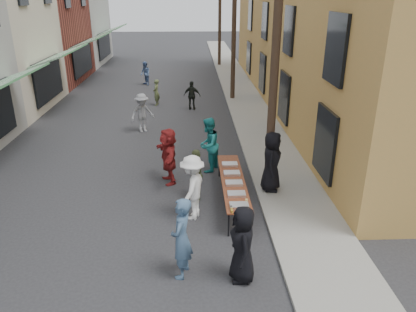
{
  "coord_description": "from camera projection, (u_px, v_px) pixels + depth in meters",
  "views": [
    {
      "loc": [
        1.88,
        -8.82,
        6.03
      ],
      "look_at": [
        2.35,
        2.81,
        1.3
      ],
      "focal_mm": 35.0,
      "sensor_mm": 36.0,
      "label": 1
    }
  ],
  "objects": [
    {
      "name": "building_ochre",
      "position": [
        362.0,
        12.0,
        21.85
      ],
      "size": [
        10.0,
        28.0,
        10.0
      ],
      "primitive_type": "cube",
      "color": "#C08C44",
      "rests_on": "ground"
    },
    {
      "name": "sidewalk",
      "position": [
        244.0,
        98.0,
        24.42
      ],
      "size": [
        2.2,
        60.0,
        0.1
      ],
      "primitive_type": "cube",
      "color": "gray",
      "rests_on": "ground"
    },
    {
      "name": "serving_table",
      "position": [
        233.0,
        181.0,
        12.25
      ],
      "size": [
        0.7,
        4.0,
        0.75
      ],
      "color": "maroon",
      "rests_on": "ground"
    },
    {
      "name": "passerby_right",
      "position": [
        156.0,
        92.0,
        22.91
      ],
      "size": [
        0.42,
        0.58,
        1.47
      ],
      "primitive_type": "imported",
      "rotation": [
        0.0,
        0.0,
        4.57
      ],
      "color": "#556238",
      "rests_on": "ground"
    },
    {
      "name": "guest_front_a",
      "position": [
        243.0,
        244.0,
        8.85
      ],
      "size": [
        0.63,
        0.92,
        1.81
      ],
      "primitive_type": "imported",
      "rotation": [
        0.0,
        0.0,
        -1.51
      ],
      "color": "black",
      "rests_on": "ground"
    },
    {
      "name": "condiment_jar_c",
      "position": [
        231.0,
        208.0,
        10.6
      ],
      "size": [
        0.07,
        0.07,
        0.08
      ],
      "primitive_type": "cylinder",
      "color": "#A57F26",
      "rests_on": "serving_table"
    },
    {
      "name": "utility_pole_mid",
      "position": [
        234.0,
        21.0,
        22.71
      ],
      "size": [
        0.26,
        0.26,
        9.0
      ],
      "primitive_type": "cylinder",
      "color": "#2D2116",
      "rests_on": "ground"
    },
    {
      "name": "guest_front_e",
      "position": [
        196.0,
        174.0,
        12.44
      ],
      "size": [
        0.53,
        1.01,
        1.64
      ],
      "primitive_type": "imported",
      "rotation": [
        0.0,
        0.0,
        -1.43
      ],
      "color": "#555F37",
      "rests_on": "ground"
    },
    {
      "name": "condiment_jar_b",
      "position": [
        232.0,
        209.0,
        10.5
      ],
      "size": [
        0.07,
        0.07,
        0.08
      ],
      "primitive_type": "cylinder",
      "color": "#A57F26",
      "rests_on": "serving_table"
    },
    {
      "name": "passerby_mid",
      "position": [
        192.0,
        96.0,
        22.04
      ],
      "size": [
        0.97,
        0.53,
        1.56
      ],
      "primitive_type": "imported",
      "rotation": [
        0.0,
        0.0,
        2.98
      ],
      "color": "black",
      "rests_on": "ground"
    },
    {
      "name": "guest_front_d",
      "position": [
        192.0,
        188.0,
        11.32
      ],
      "size": [
        1.1,
        1.4,
        1.9
      ],
      "primitive_type": "imported",
      "rotation": [
        0.0,
        0.0,
        -1.93
      ],
      "color": "white",
      "rests_on": "ground"
    },
    {
      "name": "catering_tray_sausage",
      "position": [
        239.0,
        205.0,
        10.7
      ],
      "size": [
        0.5,
        0.33,
        0.08
      ],
      "primitive_type": "cube",
      "color": "maroon",
      "rests_on": "serving_table"
    },
    {
      "name": "catering_tray_buns_end",
      "position": [
        230.0,
        164.0,
        13.24
      ],
      "size": [
        0.5,
        0.33,
        0.08
      ],
      "primitive_type": "cube",
      "color": "tan",
      "rests_on": "serving_table"
    },
    {
      "name": "catering_tray_buns",
      "position": [
        234.0,
        183.0,
        11.95
      ],
      "size": [
        0.5,
        0.33,
        0.08
      ],
      "primitive_type": "cube",
      "color": "tan",
      "rests_on": "serving_table"
    },
    {
      "name": "utility_pole_near",
      "position": [
        276.0,
        49.0,
        11.61
      ],
      "size": [
        0.26,
        0.26,
        9.0
      ],
      "primitive_type": "cylinder",
      "color": "#2D2116",
      "rests_on": "ground"
    },
    {
      "name": "server",
      "position": [
        272.0,
        161.0,
        12.74
      ],
      "size": [
        0.85,
        1.08,
        1.95
      ],
      "primitive_type": "imported",
      "rotation": [
        0.0,
        0.0,
        1.3
      ],
      "color": "black",
      "rests_on": "sidewalk"
    },
    {
      "name": "condiment_jar_a",
      "position": [
        232.0,
        211.0,
        10.41
      ],
      "size": [
        0.07,
        0.07,
        0.08
      ],
      "primitive_type": "cylinder",
      "color": "#A57F26",
      "rests_on": "serving_table"
    },
    {
      "name": "cup_stack",
      "position": [
        248.0,
        209.0,
        10.47
      ],
      "size": [
        0.08,
        0.08,
        0.12
      ],
      "primitive_type": "cylinder",
      "color": "tan",
      "rests_on": "serving_table"
    },
    {
      "name": "catering_tray_foil_d",
      "position": [
        232.0,
        173.0,
        12.59
      ],
      "size": [
        0.5,
        0.33,
        0.08
      ],
      "primitive_type": "cube",
      "color": "#B2B2B7",
      "rests_on": "serving_table"
    },
    {
      "name": "guest_front_c",
      "position": [
        208.0,
        145.0,
        14.35
      ],
      "size": [
        1.08,
        1.18,
        1.97
      ],
      "primitive_type": "imported",
      "rotation": [
        0.0,
        0.0,
        -2.01
      ],
      "color": "teal",
      "rests_on": "ground"
    },
    {
      "name": "catering_tray_foil_b",
      "position": [
        237.0,
        194.0,
        11.3
      ],
      "size": [
        0.5,
        0.33,
        0.08
      ],
      "primitive_type": "cube",
      "color": "#B2B2B7",
      "rests_on": "serving_table"
    },
    {
      "name": "ground",
      "position": [
        121.0,
        246.0,
        10.37
      ],
      "size": [
        120.0,
        120.0,
        0.0
      ],
      "primitive_type": "plane",
      "color": "#28282B",
      "rests_on": "ground"
    },
    {
      "name": "utility_pole_far",
      "position": [
        220.0,
        11.0,
        33.82
      ],
      "size": [
        0.26,
        0.26,
        9.0
      ],
      "primitive_type": "cylinder",
      "color": "#2D2116",
      "rests_on": "ground"
    },
    {
      "name": "passerby_far",
      "position": [
        145.0,
        73.0,
        27.86
      ],
      "size": [
        0.93,
        0.98,
        1.6
      ],
      "primitive_type": "imported",
      "rotation": [
        0.0,
        0.0,
        5.27
      ],
      "color": "#5674A7",
      "rests_on": "ground"
    },
    {
      "name": "passerby_left",
      "position": [
        142.0,
        113.0,
        18.47
      ],
      "size": [
        1.33,
        1.17,
        1.79
      ],
      "primitive_type": "imported",
      "rotation": [
        0.0,
        0.0,
        0.55
      ],
      "color": "gray",
      "rests_on": "ground"
    },
    {
      "name": "guest_queue_back",
      "position": [
        168.0,
        156.0,
        13.5
      ],
      "size": [
        0.96,
        1.85,
        1.91
      ],
      "primitive_type": "imported",
      "rotation": [
        0.0,
        0.0,
        -1.34
      ],
      "color": "maroon",
      "rests_on": "ground"
    },
    {
      "name": "guest_front_b",
      "position": [
        182.0,
        238.0,
        8.95
      ],
      "size": [
        0.62,
        0.8,
        1.94
      ],
      "primitive_type": "imported",
      "rotation": [
        0.0,
        0.0,
        -1.82
      ],
      "color": "#415E7E",
      "rests_on": "ground"
    }
  ]
}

